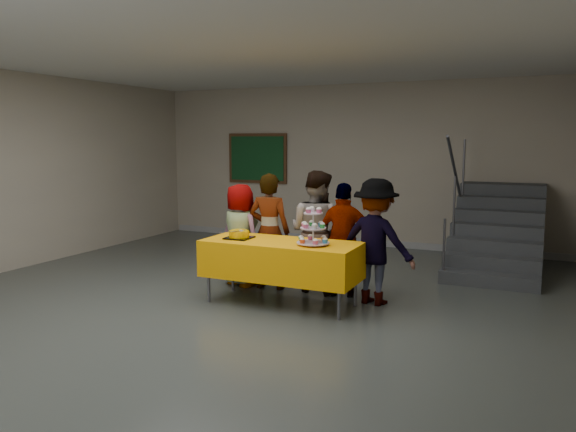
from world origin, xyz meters
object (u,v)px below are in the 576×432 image
bake_table (281,259)px  cupcake_stand (313,231)px  schoolchild_b (269,231)px  schoolchild_e (376,242)px  bear_cake (239,234)px  schoolchild_a (240,235)px  schoolchild_c (316,231)px  noticeboard (257,158)px  staircase (498,235)px  schoolchild_d (344,240)px

bake_table → cupcake_stand: 0.59m
schoolchild_b → schoolchild_e: 1.48m
bear_cake → schoolchild_a: size_ratio=0.26×
bear_cake → schoolchild_c: bearing=47.7°
schoolchild_b → bear_cake: bearing=75.8°
cupcake_stand → noticeboard: 5.16m
schoolchild_a → schoolchild_b: bearing=-159.3°
bear_cake → schoolchild_a: bearing=118.5°
schoolchild_c → staircase: staircase is taller
schoolchild_c → noticeboard: 4.37m
staircase → schoolchild_a: bearing=-138.9°
bake_table → cupcake_stand: cupcake_stand is taller
schoolchild_a → noticeboard: 3.99m
bear_cake → noticeboard: bearing=114.9°
bear_cake → schoolchild_b: schoolchild_b is taller
schoolchild_e → bear_cake: bearing=30.3°
staircase → schoolchild_b: bearing=-134.7°
bake_table → schoolchild_a: size_ratio=1.36×
cupcake_stand → bear_cake: size_ratio=1.24×
bear_cake → staircase: size_ratio=0.15×
schoolchild_c → schoolchild_d: 0.42m
schoolchild_c → noticeboard: (-2.64, 3.39, 0.81)m
bake_table → noticeboard: 4.93m
schoolchild_d → schoolchild_e: schoolchild_e is taller
bear_cake → staircase: (2.75, 3.33, -0.34)m
bake_table → schoolchild_b: (-0.46, 0.60, 0.21)m
noticeboard → schoolchild_d: bearing=-48.6°
schoolchild_d → bake_table: bearing=41.9°
schoolchild_b → noticeboard: 4.15m
staircase → noticeboard: 4.89m
bake_table → schoolchild_b: schoolchild_b is taller
schoolchild_d → noticeboard: bearing=-56.6°
schoolchild_b → staircase: (2.66, 2.69, -0.28)m
schoolchild_d → cupcake_stand: bearing=72.7°
schoolchild_d → noticeboard: 4.69m
schoolchild_c → cupcake_stand: bearing=120.1°
bear_cake → schoolchild_d: size_ratio=0.25×
bake_table → schoolchild_b: bearing=127.2°
schoolchild_c → noticeboard: bearing=-41.4°
staircase → bake_table: bearing=-123.8°
bear_cake → schoolchild_c: size_ratio=0.23×
cupcake_stand → bear_cake: cupcake_stand is taller
bear_cake → staircase: bearing=50.4°
bear_cake → schoolchild_a: (-0.34, 0.63, -0.14)m
schoolchild_a → noticeboard: size_ratio=1.06×
schoolchild_b → schoolchild_c: (0.61, 0.14, 0.02)m
cupcake_stand → schoolchild_b: size_ratio=0.29×
staircase → bear_cake: bearing=-129.6°
schoolchild_a → schoolchild_e: 1.91m
bear_cake → schoolchild_a: 0.73m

